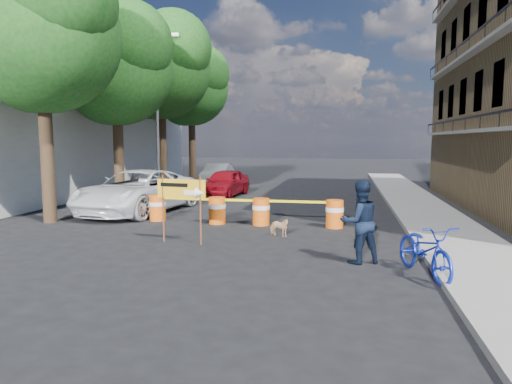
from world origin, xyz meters
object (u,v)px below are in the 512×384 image
at_px(bicycle, 426,225).
at_px(barrel_far_right, 335,213).
at_px(sedan_silver, 218,174).
at_px(barrel_mid_left, 217,210).
at_px(sedan_red, 225,183).
at_px(detour_sign, 187,194).
at_px(barrel_far_left, 158,207).
at_px(pedestrian, 360,222).
at_px(suv_white, 138,191).
at_px(barrel_mid_right, 261,211).
at_px(dog, 279,227).

bearing_deg(bicycle, barrel_far_right, 92.67).
bearing_deg(sedan_silver, barrel_mid_left, -77.04).
distance_m(sedan_red, sedan_silver, 5.98).
bearing_deg(bicycle, barrel_mid_left, 121.03).
xyz_separation_m(detour_sign, sedan_silver, (-3.77, 16.22, -0.69)).
distance_m(barrel_far_right, bicycle, 5.41).
bearing_deg(sedan_silver, barrel_far_left, -86.23).
distance_m(barrel_far_left, sedan_silver, 13.08).
relative_size(barrel_far_left, pedestrian, 0.47).
bearing_deg(bicycle, suv_white, 126.24).
distance_m(suv_white, sedan_silver, 11.40).
height_order(barrel_mid_right, detour_sign, detour_sign).
bearing_deg(barrel_far_left, barrel_mid_right, -2.46).
height_order(barrel_mid_right, sedan_silver, sedan_silver).
distance_m(bicycle, sedan_silver, 20.53).
relative_size(dog, sedan_silver, 0.16).
relative_size(pedestrian, dog, 2.90).
xyz_separation_m(barrel_far_left, barrel_mid_left, (2.22, -0.17, 0.00)).
bearing_deg(barrel_mid_right, sedan_red, 113.30).
xyz_separation_m(detour_sign, dog, (2.30, 1.41, -1.09)).
bearing_deg(sedan_red, detour_sign, -75.05).
bearing_deg(barrel_far_left, sedan_silver, 96.61).
bearing_deg(sedan_red, suv_white, -103.71).
distance_m(bicycle, dog, 4.91).
bearing_deg(bicycle, pedestrian, 129.55).
relative_size(barrel_far_left, suv_white, 0.15).
xyz_separation_m(barrel_far_right, sedan_silver, (-7.64, 13.13, 0.20)).
bearing_deg(barrel_mid_right, barrel_mid_left, -179.56).
relative_size(bicycle, sedan_silver, 0.53).
bearing_deg(sedan_silver, bicycle, -64.95).
height_order(barrel_far_left, detour_sign, detour_sign).
xyz_separation_m(barrel_far_left, dog, (4.57, -1.83, -0.19)).
height_order(pedestrian, sedan_silver, pedestrian).
distance_m(barrel_mid_left, detour_sign, 3.19).
height_order(barrel_mid_left, dog, barrel_mid_left).
relative_size(barrel_mid_right, sedan_red, 0.22).
height_order(barrel_mid_left, suv_white, suv_white).
distance_m(barrel_far_left, dog, 4.92).
relative_size(barrel_mid_left, pedestrian, 0.47).
height_order(detour_sign, sedan_red, detour_sign).
distance_m(barrel_far_left, barrel_far_right, 6.14).
bearing_deg(dog, detour_sign, 142.45).
relative_size(bicycle, suv_white, 0.36).
bearing_deg(barrel_far_right, detour_sign, -141.43).
bearing_deg(dog, suv_white, 81.69).
bearing_deg(sedan_silver, pedestrian, -67.26).
bearing_deg(pedestrian, suv_white, -59.43).
bearing_deg(bicycle, detour_sign, 143.09).
distance_m(barrel_mid_right, suv_white, 5.53).
height_order(bicycle, sedan_silver, bicycle).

